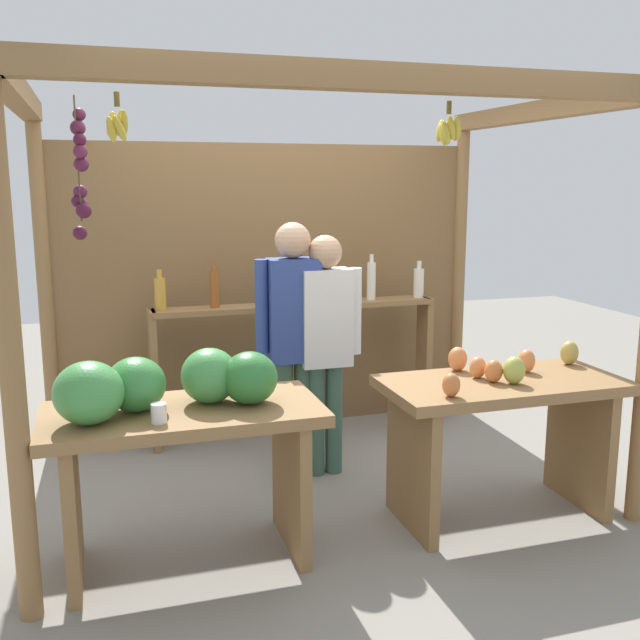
% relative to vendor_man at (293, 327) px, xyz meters
% --- Properties ---
extents(ground_plane, '(12.00, 12.00, 0.00)m').
position_rel_vendor_man_xyz_m(ground_plane, '(0.08, -0.08, -0.98)').
color(ground_plane, gray).
rests_on(ground_plane, ground).
extents(market_stall, '(3.30, 2.27, 2.39)m').
position_rel_vendor_man_xyz_m(market_stall, '(0.08, 0.43, 0.42)').
color(market_stall, olive).
rests_on(market_stall, ground).
extents(fruit_counter_left, '(1.33, 0.64, 1.09)m').
position_rel_vendor_man_xyz_m(fruit_counter_left, '(-0.83, -0.90, -0.24)').
color(fruit_counter_left, olive).
rests_on(fruit_counter_left, ground).
extents(fruit_counter_right, '(1.33, 0.64, 0.95)m').
position_rel_vendor_man_xyz_m(fruit_counter_right, '(0.96, -0.88, -0.38)').
color(fruit_counter_right, olive).
rests_on(fruit_counter_right, ground).
extents(bottle_shelf_unit, '(2.11, 0.22, 1.34)m').
position_rel_vendor_man_xyz_m(bottle_shelf_unit, '(0.22, 0.73, -0.18)').
color(bottle_shelf_unit, olive).
rests_on(bottle_shelf_unit, ground).
extents(vendor_man, '(0.48, 0.22, 1.63)m').
position_rel_vendor_man_xyz_m(vendor_man, '(0.00, 0.00, 0.00)').
color(vendor_man, '#3D5B47').
rests_on(vendor_man, ground).
extents(vendor_woman, '(0.48, 0.21, 1.55)m').
position_rel_vendor_man_xyz_m(vendor_woman, '(0.20, -0.02, -0.06)').
color(vendor_woman, '#3C604F').
rests_on(vendor_woman, ground).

